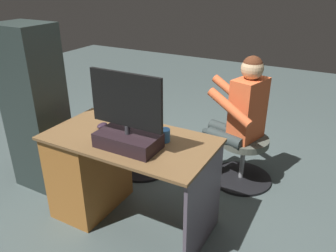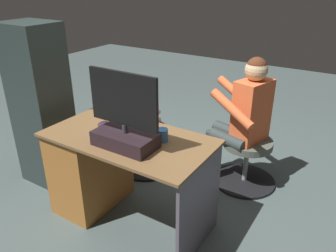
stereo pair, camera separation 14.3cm
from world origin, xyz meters
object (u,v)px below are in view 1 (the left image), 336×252
office_chair_teddy (142,147)px  visitor_chair (243,157)px  computer_mouse (102,126)px  person (239,111)px  monitor (127,127)px  keyboard (134,134)px  cup (164,135)px  desk (98,168)px  tv_remote (113,135)px  teddy_bear (141,112)px

office_chair_teddy → visitor_chair: 0.97m
computer_mouse → person: size_ratio=0.08×
monitor → office_chair_teddy: size_ratio=0.93×
keyboard → cup: 0.24m
cup → visitor_chair: 1.08m
cup → visitor_chair: size_ratio=0.16×
desk → computer_mouse: 0.37m
computer_mouse → cup: bearing=-176.2°
person → computer_mouse: bearing=49.2°
desk → visitor_chair: size_ratio=2.15×
cup → visitor_chair: bearing=-110.6°
desk → person: 1.29m
cup → person: (-0.26, -0.87, -0.08)m
tv_remote → visitor_chair: bearing=-102.9°
keyboard → office_chair_teddy: size_ratio=0.75×
tv_remote → person: bearing=-100.6°
tv_remote → desk: bearing=13.3°
keyboard → visitor_chair: (-0.57, -0.91, -0.49)m
visitor_chair → computer_mouse: bearing=47.3°
keyboard → office_chair_teddy: keyboard is taller
keyboard → visitor_chair: bearing=-122.0°
person → desk: bearing=49.0°
tv_remote → visitor_chair: (-0.70, -1.00, -0.49)m
monitor → office_chair_teddy: bearing=-61.6°
teddy_bear → office_chair_teddy: bearing=90.0°
teddy_bear → visitor_chair: bearing=-164.4°
teddy_bear → cup: bearing=133.9°
desk → keyboard: keyboard is taller
monitor → cup: bearing=-131.0°
cup → monitor: bearing=49.0°
person → keyboard: bearing=60.9°
monitor → person: 1.16m
office_chair_teddy → person: 1.01m
tv_remote → office_chair_teddy: tv_remote is taller
computer_mouse → tv_remote: (-0.15, 0.07, -0.01)m
visitor_chair → person: 0.45m
teddy_bear → visitor_chair: (-0.94, -0.26, -0.35)m
computer_mouse → tv_remote: 0.17m
monitor → person: (-0.43, -1.06, -0.18)m
visitor_chair → cup: bearing=69.4°
tv_remote → teddy_bear: teddy_bear is taller
cup → person: bearing=-106.7°
office_chair_teddy → visitor_chair: size_ratio=0.99×
tv_remote → office_chair_teddy: 0.91m
monitor → tv_remote: bearing=-23.2°
tv_remote → person: 1.16m
desk → visitor_chair: bearing=-132.8°
desk → person: person is taller
computer_mouse → person: 1.19m
keyboard → teddy_bear: 0.76m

